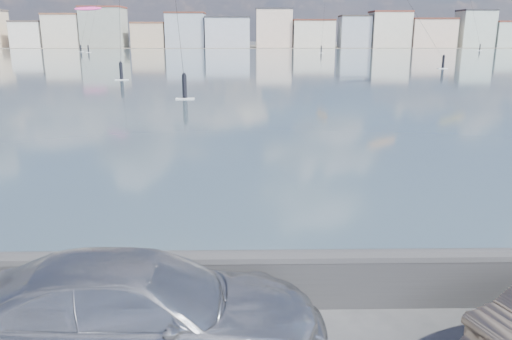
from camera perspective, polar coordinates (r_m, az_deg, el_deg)
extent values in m
cube|color=#3A4F5E|center=(97.03, -1.59, 12.43)|extent=(500.00, 177.00, 0.00)
cube|color=#4C473D|center=(205.46, -1.34, 13.92)|extent=(500.00, 60.00, 0.00)
cube|color=#28282B|center=(9.22, -6.23, -12.75)|extent=(400.00, 0.35, 0.90)
cylinder|color=#28282B|center=(9.02, -6.31, -10.23)|extent=(400.00, 0.36, 0.36)
cube|color=white|center=(207.38, -24.47, 13.86)|extent=(11.00, 10.00, 9.00)
cube|color=#4C423D|center=(207.43, -24.62, 15.18)|extent=(11.22, 10.20, 0.60)
cube|color=beige|center=(202.74, -21.02, 14.55)|extent=(13.00, 11.00, 11.50)
cube|color=brown|center=(202.86, -21.19, 16.25)|extent=(13.26, 11.22, 0.60)
cube|color=gray|center=(198.44, -16.98, 15.26)|extent=(15.00, 12.00, 14.00)
cube|color=brown|center=(198.66, -17.14, 17.36)|extent=(15.30, 12.24, 0.60)
cube|color=#CCB293|center=(194.73, -12.08, 14.77)|extent=(12.00, 10.00, 8.50)
cube|color=brown|center=(194.77, -12.15, 16.11)|extent=(12.24, 10.20, 0.60)
cube|color=#9EA8B7|center=(192.71, -8.02, 15.47)|extent=(14.00, 11.00, 12.00)
cube|color=#562D23|center=(192.85, -8.09, 17.34)|extent=(14.28, 11.22, 0.60)
cube|color=#B2B7C6|center=(191.53, -3.23, 15.37)|extent=(16.00, 13.00, 10.50)
cube|color=#2D2D33|center=(191.62, -3.25, 17.03)|extent=(16.32, 13.26, 0.60)
cube|color=beige|center=(191.69, 2.05, 15.83)|extent=(13.00, 10.00, 13.50)
cube|color=#2D2D33|center=(191.89, 2.07, 17.94)|extent=(13.26, 10.20, 0.60)
cube|color=beige|center=(192.99, 6.50, 15.15)|extent=(15.00, 12.00, 9.50)
cube|color=#562D23|center=(193.06, 6.55, 16.65)|extent=(15.30, 12.24, 0.60)
cube|color=#9EA8B7|center=(195.58, 11.18, 15.19)|extent=(11.00, 9.00, 11.00)
cube|color=#383330|center=(195.69, 11.27, 16.88)|extent=(11.22, 9.18, 0.60)
cube|color=beige|center=(198.66, 14.99, 15.18)|extent=(14.00, 11.00, 12.50)
cube|color=brown|center=(198.82, 15.12, 17.06)|extent=(14.28, 11.22, 0.60)
cube|color=beige|center=(203.35, 19.30, 14.49)|extent=(16.00, 12.00, 10.00)
cube|color=#562D23|center=(203.43, 19.44, 15.98)|extent=(16.32, 12.24, 0.60)
cube|color=#B7C6BC|center=(209.51, 23.71, 14.49)|extent=(12.00, 10.00, 13.00)
cube|color=#2D2D33|center=(209.68, 23.92, 16.34)|extent=(12.24, 10.20, 0.60)
cube|color=#B7C6BC|center=(215.34, 27.01, 13.58)|extent=(14.00, 11.00, 9.00)
cube|color=brown|center=(215.39, 27.17, 14.84)|extent=(14.28, 11.22, 0.60)
imported|color=#ADAFB4|center=(7.84, -13.19, -15.50)|extent=(5.63, 2.40, 1.62)
cube|color=white|center=(56.40, -15.10, 9.94)|extent=(1.40, 0.42, 0.08)
cylinder|color=black|center=(56.33, -15.16, 10.85)|extent=(0.36, 0.36, 1.70)
sphere|color=black|center=(56.28, -15.23, 11.76)|extent=(0.28, 0.28, 0.28)
cube|color=white|center=(135.57, 7.45, 13.13)|extent=(1.40, 0.42, 0.08)
cylinder|color=black|center=(135.54, 7.46, 13.51)|extent=(0.36, 0.36, 1.70)
sphere|color=black|center=(135.52, 7.48, 13.89)|extent=(0.28, 0.28, 0.28)
cylinder|color=black|center=(143.45, 7.77, 17.22)|extent=(3.15, 15.47, 17.48)
cube|color=white|center=(38.67, -8.12, 8.09)|extent=(1.40, 0.42, 0.08)
cylinder|color=black|center=(38.57, -8.17, 9.42)|extent=(0.36, 0.36, 1.70)
sphere|color=black|center=(38.49, -8.22, 10.75)|extent=(0.28, 0.28, 0.28)
ellipsoid|color=#E5338C|center=(167.33, -18.61, 17.09)|extent=(8.17, 10.60, 2.33)
cube|color=white|center=(151.75, -19.35, 12.63)|extent=(1.40, 0.42, 0.08)
cylinder|color=black|center=(151.72, -19.38, 12.97)|extent=(0.36, 0.36, 1.70)
sphere|color=black|center=(151.70, -19.41, 13.31)|extent=(0.28, 0.28, 0.28)
cylinder|color=black|center=(159.42, -18.99, 15.20)|extent=(1.70, 15.71, 11.08)
cube|color=white|center=(146.55, -18.59, 12.63)|extent=(1.40, 0.42, 0.08)
cylinder|color=black|center=(146.52, -18.62, 12.98)|extent=(0.36, 0.36, 1.70)
sphere|color=black|center=(146.50, -18.65, 13.34)|extent=(0.28, 0.28, 0.28)
cylinder|color=black|center=(152.48, -17.70, 17.75)|extent=(3.15, 12.99, 23.91)
cube|color=white|center=(77.71, 20.56, 10.82)|extent=(1.40, 0.42, 0.08)
cylinder|color=black|center=(77.66, 20.62, 11.48)|extent=(0.36, 0.36, 1.70)
sphere|color=black|center=(77.62, 20.68, 12.14)|extent=(0.28, 0.28, 0.28)
cylinder|color=black|center=(84.47, 17.83, 16.56)|extent=(3.74, 15.93, 12.87)
cube|color=white|center=(168.55, 24.19, 12.35)|extent=(1.40, 0.42, 0.08)
cylinder|color=black|center=(168.53, 24.22, 12.65)|extent=(0.36, 0.36, 1.70)
sphere|color=black|center=(168.51, 24.26, 12.96)|extent=(0.28, 0.28, 0.28)
cylinder|color=black|center=(171.15, 23.54, 16.37)|extent=(3.66, 7.19, 20.85)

